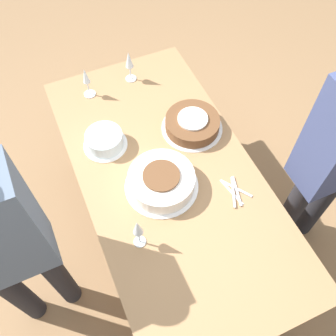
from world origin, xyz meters
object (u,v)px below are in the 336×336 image
at_px(wine_glass_near, 86,78).
at_px(wine_glass_far, 129,62).
at_px(cake_center_white, 161,181).
at_px(cake_back_decorated, 104,140).
at_px(wine_glass_extra, 138,229).
at_px(cake_front_chocolate, 192,124).

height_order(wine_glass_near, wine_glass_far, wine_glass_far).
bearing_deg(cake_center_white, wine_glass_far, -9.35).
distance_m(wine_glass_near, wine_glass_far, 0.27).
relative_size(cake_back_decorated, wine_glass_extra, 1.13).
xyz_separation_m(cake_front_chocolate, cake_back_decorated, (0.08, 0.48, 0.00)).
distance_m(cake_center_white, cake_front_chocolate, 0.41).
distance_m(cake_center_white, wine_glass_far, 0.79).
relative_size(wine_glass_near, wine_glass_extra, 0.93).
relative_size(cake_center_white, cake_front_chocolate, 1.09).
relative_size(cake_center_white, wine_glass_extra, 1.76).
bearing_deg(wine_glass_extra, cake_back_decorated, -3.08).
xyz_separation_m(cake_front_chocolate, wine_glass_extra, (-0.51, 0.51, 0.11)).
bearing_deg(cake_back_decorated, cake_center_white, -153.73).
bearing_deg(cake_back_decorated, wine_glass_far, -35.98).
height_order(cake_center_white, wine_glass_extra, wine_glass_extra).
xyz_separation_m(cake_back_decorated, wine_glass_near, (0.39, -0.03, 0.08)).
bearing_deg(cake_front_chocolate, wine_glass_extra, 134.92).
bearing_deg(cake_center_white, cake_back_decorated, 26.27).
height_order(cake_back_decorated, wine_glass_far, wine_glass_far).
relative_size(wine_glass_near, wine_glass_far, 0.96).
height_order(cake_back_decorated, wine_glass_extra, wine_glass_extra).
bearing_deg(wine_glass_near, wine_glass_extra, 176.17).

